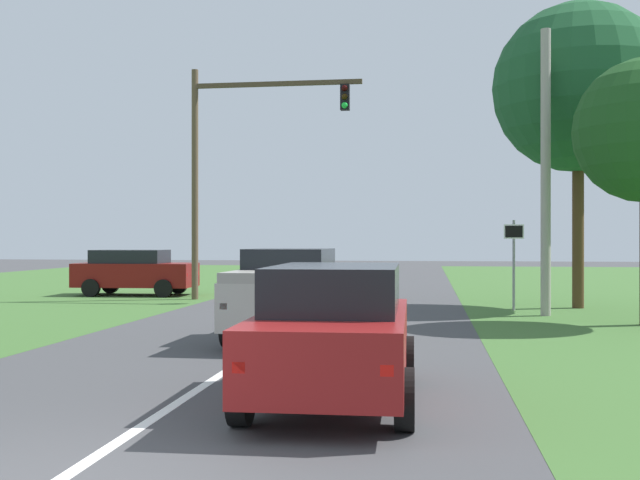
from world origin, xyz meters
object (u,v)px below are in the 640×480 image
object	(u,v)px
pickup_truck_lead	(291,292)
keep_moving_sign	(514,253)
utility_pole_right	(546,172)
traffic_light	(234,151)
crossing_suv_far	(135,271)
red_suv_near	(335,330)
oak_tree_right	(578,88)

from	to	relation	value
pickup_truck_lead	keep_moving_sign	distance (m)	9.28
pickup_truck_lead	utility_pole_right	bearing A→B (deg)	42.92
traffic_light	crossing_suv_far	bearing A→B (deg)	159.70
red_suv_near	traffic_light	bearing A→B (deg)	108.98
pickup_truck_lead	oak_tree_right	xyz separation A→B (m)	(7.69, 8.49, 5.95)
pickup_truck_lead	oak_tree_right	size ratio (longest dim) A/B	0.57
pickup_truck_lead	utility_pole_right	distance (m)	9.13
red_suv_near	oak_tree_right	distance (m)	17.02
oak_tree_right	crossing_suv_far	distance (m)	17.43
crossing_suv_far	pickup_truck_lead	bearing A→B (deg)	-54.80
oak_tree_right	traffic_light	bearing A→B (deg)	171.74
pickup_truck_lead	traffic_light	xyz separation A→B (m)	(-3.93, 10.18, 4.35)
oak_tree_right	utility_pole_right	distance (m)	4.15
pickup_truck_lead	utility_pole_right	world-z (taller)	utility_pole_right
traffic_light	crossing_suv_far	size ratio (longest dim) A/B	1.80
utility_pole_right	keep_moving_sign	bearing A→B (deg)	115.24
oak_tree_right	keep_moving_sign	bearing A→B (deg)	-152.03
keep_moving_sign	crossing_suv_far	world-z (taller)	keep_moving_sign
oak_tree_right	utility_pole_right	world-z (taller)	oak_tree_right
crossing_suv_far	utility_pole_right	xyz separation A→B (m)	(14.62, -5.95, 3.15)
traffic_light	oak_tree_right	distance (m)	11.85
pickup_truck_lead	utility_pole_right	xyz separation A→B (m)	(6.30, 5.86, 3.07)
utility_pole_right	traffic_light	bearing A→B (deg)	157.09
pickup_truck_lead	traffic_light	bearing A→B (deg)	111.12
red_suv_near	traffic_light	size ratio (longest dim) A/B	0.55
keep_moving_sign	oak_tree_right	distance (m)	5.73
utility_pole_right	crossing_suv_far	bearing A→B (deg)	157.86
red_suv_near	crossing_suv_far	xyz separation A→B (m)	(-10.06, 18.08, -0.03)
utility_pole_right	red_suv_near	bearing A→B (deg)	-110.64
red_suv_near	keep_moving_sign	distance (m)	14.21
oak_tree_right	crossing_suv_far	world-z (taller)	oak_tree_right
pickup_truck_lead	utility_pole_right	size ratio (longest dim) A/B	0.67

